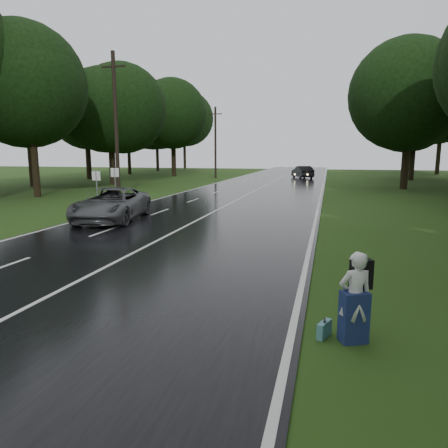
# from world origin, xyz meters

# --- Properties ---
(ground) EXTENTS (160.00, 160.00, 0.00)m
(ground) POSITION_xyz_m (0.00, 0.00, 0.00)
(ground) COLOR #254314
(ground) RESTS_ON ground
(road) EXTENTS (12.00, 140.00, 0.04)m
(road) POSITION_xyz_m (0.00, 20.00, 0.02)
(road) COLOR black
(road) RESTS_ON ground
(lane_center) EXTENTS (0.12, 140.00, 0.01)m
(lane_center) POSITION_xyz_m (0.00, 20.00, 0.04)
(lane_center) COLOR silver
(lane_center) RESTS_ON road
(grey_car) EXTENTS (3.61, 6.21, 1.63)m
(grey_car) POSITION_xyz_m (-4.18, 10.68, 0.85)
(grey_car) COLOR #484A4D
(grey_car) RESTS_ON road
(far_car) EXTENTS (3.37, 5.17, 1.61)m
(far_car) POSITION_xyz_m (2.91, 48.37, 0.85)
(far_car) COLOR black
(far_car) RESTS_ON road
(hitchhiker) EXTENTS (0.73, 0.71, 1.70)m
(hitchhiker) POSITION_xyz_m (6.91, -0.32, 0.79)
(hitchhiker) COLOR silver
(hitchhiker) RESTS_ON ground
(suitcase) EXTENTS (0.28, 0.44, 0.30)m
(suitcase) POSITION_xyz_m (6.40, -0.27, 0.15)
(suitcase) COLOR teal
(suitcase) RESTS_ON ground
(utility_pole_mid) EXTENTS (1.80, 0.28, 10.36)m
(utility_pole_mid) POSITION_xyz_m (-8.50, 19.35, 0.00)
(utility_pole_mid) COLOR black
(utility_pole_mid) RESTS_ON ground
(utility_pole_far) EXTENTS (1.80, 0.28, 9.36)m
(utility_pole_far) POSITION_xyz_m (-8.50, 45.89, 0.00)
(utility_pole_far) COLOR black
(utility_pole_far) RESTS_ON ground
(road_sign_a) EXTENTS (0.56, 0.10, 2.32)m
(road_sign_a) POSITION_xyz_m (-7.20, 14.31, 0.00)
(road_sign_a) COLOR white
(road_sign_a) RESTS_ON ground
(road_sign_b) EXTENTS (0.58, 0.10, 2.42)m
(road_sign_b) POSITION_xyz_m (-7.20, 16.55, 0.00)
(road_sign_b) COLOR white
(road_sign_b) RESTS_ON ground
(tree_left_d) EXTENTS (9.49, 9.49, 14.83)m
(tree_left_d) POSITION_xyz_m (-15.64, 19.54, 0.00)
(tree_left_d) COLOR black
(tree_left_d) RESTS_ON ground
(tree_left_e) EXTENTS (8.59, 8.59, 13.42)m
(tree_left_e) POSITION_xyz_m (-16.30, 32.39, 0.00)
(tree_left_e) COLOR black
(tree_left_e) RESTS_ON ground
(tree_left_f) EXTENTS (9.80, 9.80, 15.31)m
(tree_left_f) POSITION_xyz_m (-15.62, 48.78, 0.00)
(tree_left_f) COLOR black
(tree_left_f) RESTS_ON ground
(tree_right_e) EXTENTS (9.27, 9.27, 14.49)m
(tree_right_e) POSITION_xyz_m (13.25, 33.99, 0.00)
(tree_right_e) COLOR black
(tree_right_e) RESTS_ON ground
(tree_right_f) EXTENTS (8.72, 8.72, 13.62)m
(tree_right_f) POSITION_xyz_m (16.34, 47.94, 0.00)
(tree_right_f) COLOR black
(tree_right_f) RESTS_ON ground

